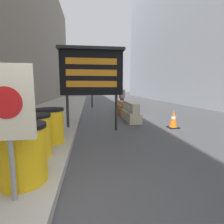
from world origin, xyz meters
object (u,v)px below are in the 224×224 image
(warning_sign, at_px, (7,111))
(traffic_cone_near, at_px, (174,119))
(barrel_drum_middle, at_px, (33,136))
(barrel_drum_foreground, at_px, (22,153))
(message_board, at_px, (92,72))
(traffic_light_near_curb, at_px, (92,69))
(jersey_barrier_cream, at_px, (130,112))
(barrel_drum_back, at_px, (50,126))
(jersey_barrier_orange_near, at_px, (122,108))
(pedestrian_worker, at_px, (122,96))

(warning_sign, bearing_deg, traffic_cone_near, 44.75)
(barrel_drum_middle, bearing_deg, traffic_cone_near, 32.07)
(barrel_drum_middle, bearing_deg, barrel_drum_foreground, -81.93)
(message_board, bearing_deg, warning_sign, -104.49)
(barrel_drum_middle, relative_size, traffic_light_near_curb, 0.22)
(message_board, distance_m, traffic_light_near_curb, 7.87)
(jersey_barrier_cream, bearing_deg, traffic_light_near_curb, 106.73)
(message_board, relative_size, traffic_cone_near, 4.16)
(traffic_cone_near, bearing_deg, barrel_drum_middle, -147.93)
(traffic_cone_near, height_order, traffic_light_near_curb, traffic_light_near_curb)
(warning_sign, bearing_deg, barrel_drum_middle, 97.33)
(barrel_drum_foreground, relative_size, barrel_drum_back, 1.00)
(barrel_drum_middle, height_order, jersey_barrier_orange_near, barrel_drum_middle)
(message_board, distance_m, traffic_cone_near, 3.72)
(barrel_drum_foreground, height_order, traffic_light_near_curb, traffic_light_near_curb)
(warning_sign, xyz_separation_m, jersey_barrier_orange_near, (3.00, 8.30, -1.00))
(barrel_drum_back, bearing_deg, warning_sign, -88.66)
(message_board, bearing_deg, pedestrian_worker, 70.45)
(message_board, height_order, traffic_cone_near, message_board)
(pedestrian_worker, bearing_deg, traffic_light_near_curb, -137.76)
(barrel_drum_back, bearing_deg, jersey_barrier_cream, 50.38)
(warning_sign, xyz_separation_m, traffic_cone_near, (4.34, 4.30, -0.98))
(pedestrian_worker, bearing_deg, jersey_barrier_cream, -29.04)
(barrel_drum_foreground, height_order, message_board, message_board)
(traffic_light_near_curb, bearing_deg, jersey_barrier_orange_near, -64.65)
(barrel_drum_middle, height_order, traffic_cone_near, barrel_drum_middle)
(jersey_barrier_cream, distance_m, jersey_barrier_orange_near, 2.16)
(barrel_drum_foreground, xyz_separation_m, jersey_barrier_cream, (3.05, 5.67, -0.22))
(barrel_drum_middle, xyz_separation_m, traffic_light_near_curb, (1.41, 10.59, 2.42))
(jersey_barrier_cream, xyz_separation_m, pedestrian_worker, (0.50, 4.86, 0.60))
(jersey_barrier_orange_near, height_order, pedestrian_worker, pedestrian_worker)
(warning_sign, distance_m, jersey_barrier_orange_near, 8.89)
(barrel_drum_foreground, bearing_deg, jersey_barrier_orange_near, 68.72)
(barrel_drum_back, xyz_separation_m, message_board, (1.15, 1.78, 1.54))
(barrel_drum_back, relative_size, traffic_cone_near, 1.25)
(barrel_drum_foreground, xyz_separation_m, jersey_barrier_orange_near, (3.05, 7.83, -0.28))
(jersey_barrier_orange_near, bearing_deg, jersey_barrier_cream, -90.00)
(barrel_drum_foreground, bearing_deg, traffic_cone_near, 41.07)
(pedestrian_worker, bearing_deg, barrel_drum_back, -45.74)
(barrel_drum_foreground, xyz_separation_m, pedestrian_worker, (3.55, 10.53, 0.37))
(traffic_cone_near, bearing_deg, warning_sign, -135.25)
(barrel_drum_foreground, bearing_deg, pedestrian_worker, 71.38)
(barrel_drum_foreground, distance_m, jersey_barrier_cream, 6.44)
(barrel_drum_middle, bearing_deg, barrel_drum_back, 82.43)
(barrel_drum_foreground, distance_m, jersey_barrier_orange_near, 8.40)
(message_board, xyz_separation_m, traffic_light_near_curb, (0.13, 7.81, 0.88))
(warning_sign, distance_m, traffic_light_near_curb, 12.23)
(warning_sign, bearing_deg, barrel_drum_foreground, 95.81)
(warning_sign, height_order, traffic_cone_near, warning_sign)
(barrel_drum_middle, relative_size, barrel_drum_back, 1.00)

